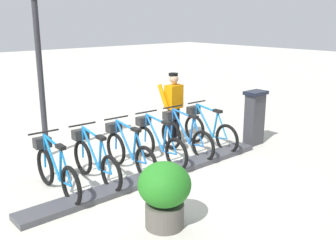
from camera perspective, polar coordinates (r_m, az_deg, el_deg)
name	(u,v)px	position (r m, az deg, el deg)	size (l,w,h in m)	color
ground_plane	(156,178)	(7.41, -1.71, -8.44)	(60.00, 60.00, 0.00)	beige
dock_rail_base	(156,175)	(7.39, -1.71, -8.09)	(0.44, 5.31, 0.10)	#47474C
payment_kiosk	(254,117)	(9.35, 12.53, 0.45)	(0.36, 0.52, 1.28)	#38383D
bike_docked_0	(208,129)	(9.04, 5.84, -1.32)	(1.72, 0.54, 1.02)	black
bike_docked_1	(184,135)	(8.52, 2.38, -2.25)	(1.72, 0.54, 1.02)	black
bike_docked_2	(158,142)	(8.04, -1.52, -3.29)	(1.72, 0.54, 1.02)	black
bike_docked_3	(128,150)	(7.61, -5.89, -4.42)	(1.72, 0.54, 1.02)	black
bike_docked_4	(94,159)	(7.23, -10.77, -5.66)	(1.72, 0.54, 1.02)	black
bike_docked_5	(55,170)	(6.91, -16.17, -6.97)	(1.72, 0.54, 1.02)	black
worker_near_rack	(173,104)	(9.32, 0.80, 2.29)	(0.48, 0.64, 1.66)	white
lamp_post	(38,45)	(8.48, -18.50, 10.32)	(0.32, 0.32, 3.58)	#2D2D33
planter_bush	(164,192)	(5.59, -0.52, -10.43)	(0.76, 0.76, 0.97)	#59544C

